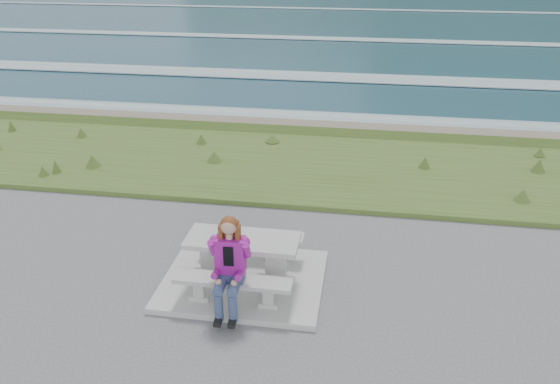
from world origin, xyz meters
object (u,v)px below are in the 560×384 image
(picnic_table, at_px, (243,247))
(bench_landward, at_px, (233,284))
(bench_seaward, at_px, (252,238))
(seated_woman, at_px, (229,279))

(picnic_table, distance_m, bench_landward, 0.74)
(bench_landward, height_order, bench_seaward, same)
(picnic_table, relative_size, seated_woman, 1.21)
(bench_landward, xyz_separation_m, bench_seaward, (0.00, 1.40, 0.00))
(bench_seaward, distance_m, seated_woman, 1.55)
(picnic_table, bearing_deg, seated_woman, -91.24)
(bench_seaward, xyz_separation_m, seated_woman, (-0.02, -1.54, 0.20))
(picnic_table, xyz_separation_m, bench_seaward, (0.00, 0.70, -0.23))
(picnic_table, distance_m, bench_seaward, 0.74)
(picnic_table, bearing_deg, bench_seaward, 90.00)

